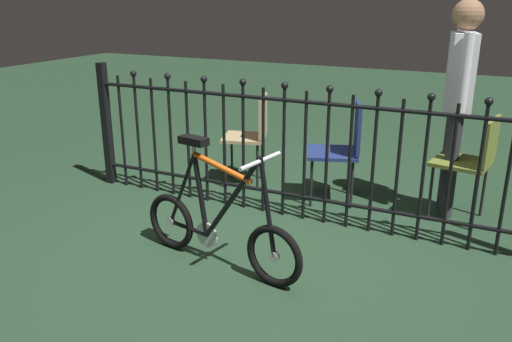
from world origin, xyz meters
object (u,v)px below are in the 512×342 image
(person_visitor, at_px, (459,90))
(chair_olive, at_px, (472,157))
(bicycle, at_px, (218,226))
(chair_navy, at_px, (343,144))
(chair_tan, at_px, (252,131))

(person_visitor, bearing_deg, chair_olive, -28.61)
(chair_olive, bearing_deg, bicycle, -133.27)
(bicycle, xyz_separation_m, person_visitor, (1.26, 1.61, 0.74))
(bicycle, height_order, person_visitor, person_visitor)
(bicycle, xyz_separation_m, chair_olive, (1.43, 1.52, 0.24))
(chair_navy, bearing_deg, chair_tan, 176.55)
(chair_navy, bearing_deg, person_visitor, 7.27)
(chair_olive, relative_size, person_visitor, 0.50)
(chair_tan, distance_m, person_visitor, 1.84)
(bicycle, height_order, chair_navy, same)
(chair_navy, xyz_separation_m, chair_tan, (-0.90, 0.05, 0.01))
(chair_tan, bearing_deg, person_visitor, 1.84)
(chair_navy, relative_size, chair_tan, 1.01)
(chair_tan, height_order, chair_olive, chair_tan)
(chair_navy, xyz_separation_m, person_visitor, (0.87, 0.11, 0.52))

